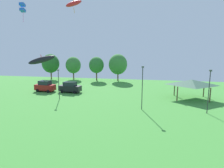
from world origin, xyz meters
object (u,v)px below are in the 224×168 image
kite_flying_3 (74,3)px  treeline_tree_3 (118,64)px  light_post_0 (209,89)px  light_post_2 (142,86)px  parked_car_second_from_left (70,87)px  treeline_tree_2 (96,65)px  treeline_tree_1 (73,65)px  light_post_1 (59,82)px  kite_flying_5 (22,7)px  treeline_tree_0 (51,64)px  kite_flying_2 (42,60)px  park_pavilion (192,82)px  parked_car_leftmost (45,86)px

kite_flying_3 → treeline_tree_3: size_ratio=0.36×
light_post_0 → light_post_2: 9.40m
parked_car_second_from_left → treeline_tree_2: bearing=89.7°
treeline_tree_1 → parked_car_second_from_left: bearing=-71.1°
treeline_tree_3 → light_post_1: bearing=-108.7°
kite_flying_5 → treeline_tree_3: 27.99m
light_post_0 → treeline_tree_3: size_ratio=0.84×
light_post_0 → treeline_tree_0: size_ratio=0.85×
kite_flying_2 → light_post_2: bearing=52.2°
kite_flying_5 → light_post_0: size_ratio=0.55×
park_pavilion → light_post_1: bearing=-168.5°
light_post_2 → treeline_tree_1: 33.82m
parked_car_second_from_left → treeline_tree_2: treeline_tree_2 is taller
treeline_tree_1 → treeline_tree_2: size_ratio=0.98×
parked_car_leftmost → parked_car_second_from_left: size_ratio=0.94×
park_pavilion → light_post_1: (-23.91, -4.86, 0.08)m
treeline_tree_2 → treeline_tree_3: bearing=4.2°
parked_car_leftmost → light_post_0: light_post_0 is taller
kite_flying_2 → light_post_1: (-5.84, 15.51, -5.09)m
parked_car_leftmost → treeline_tree_3: size_ratio=0.59×
light_post_0 → park_pavilion: bearing=94.4°
kite_flying_2 → treeline_tree_0: kite_flying_2 is taller
treeline_tree_2 → parked_car_second_from_left: bearing=-95.6°
kite_flying_3 → parked_car_second_from_left: size_ratio=0.58×
light_post_1 → treeline_tree_1: size_ratio=0.83×
kite_flying_2 → light_post_0: 22.69m
kite_flying_5 → park_pavilion: size_ratio=0.49×
parked_car_leftmost → treeline_tree_0: (-6.72, 15.88, 3.53)m
kite_flying_3 → park_pavilion: size_ratio=0.39×
light_post_1 → light_post_2: size_ratio=0.83×
light_post_1 → treeline_tree_1: (-6.08, 22.83, 1.04)m
kite_flying_3 → treeline_tree_3: (1.74, 28.23, -10.60)m
kite_flying_2 → light_post_0: (18.72, 11.94, -4.66)m
kite_flying_5 → treeline_tree_0: kite_flying_5 is taller
treeline_tree_3 → kite_flying_3: bearing=-93.5°
light_post_0 → treeline_tree_3: treeline_tree_3 is taller
kite_flying_5 → treeline_tree_1: bearing=87.7°
treeline_tree_3 → treeline_tree_0: bearing=-178.1°
kite_flying_3 → light_post_1: 14.76m
light_post_2 → treeline_tree_3: (-7.70, 25.60, 0.95)m
light_post_0 → treeline_tree_0: treeline_tree_0 is taller
light_post_1 → treeline_tree_3: bearing=71.3°
treeline_tree_1 → park_pavilion: bearing=-30.9°
light_post_1 → parked_car_second_from_left: bearing=92.1°
treeline_tree_0 → kite_flying_5: bearing=-74.4°
kite_flying_5 → light_post_2: 26.01m
light_post_2 → treeline_tree_3: bearing=106.7°
kite_flying_3 → parked_car_second_from_left: kite_flying_3 is taller
parked_car_leftmost → treeline_tree_0: 17.61m
treeline_tree_1 → treeline_tree_0: bearing=-167.9°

